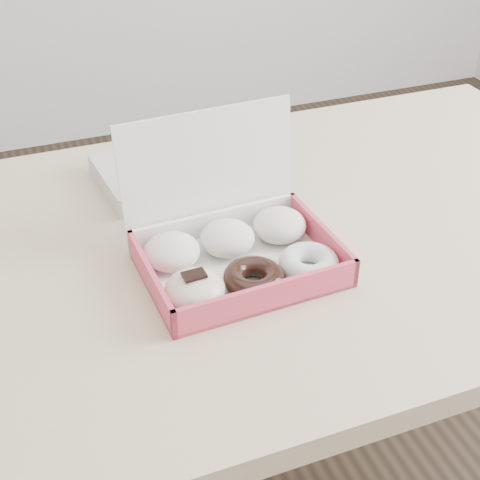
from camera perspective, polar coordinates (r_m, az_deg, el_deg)
name	(u,v)px	position (r m, az deg, el deg)	size (l,w,h in m)	color
table	(311,258)	(1.15, 6.07, -1.52)	(1.20, 0.80, 0.75)	tan
donut_box	(234,248)	(0.97, -0.55, -0.66)	(0.29, 0.25, 0.20)	white
newspapers	(165,172)	(1.20, -6.44, 5.82)	(0.23, 0.18, 0.04)	silver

